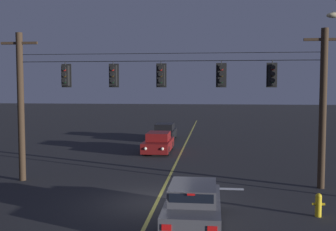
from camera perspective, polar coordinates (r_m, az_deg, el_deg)
The scene contains 13 objects.
ground_plane at distance 16.56m, azimuth -1.63°, elevation -12.08°, with size 180.00×180.00×0.00m, color #28282B.
lane_centre_stripe at distance 25.43m, azimuth 1.25°, elevation -6.35°, with size 0.14×60.00×0.01m, color #D1C64C.
stop_bar_paint at distance 18.89m, azimuth 5.28°, elevation -10.05°, with size 3.40×0.36×0.01m, color silver.
signal_span_assembly at distance 19.06m, azimuth -0.33°, elevation 1.45°, with size 15.96×0.32×7.18m.
traffic_light_leftmost at distance 20.16m, azimuth -14.10°, elevation 5.43°, with size 0.48×0.41×1.22m.
traffic_light_left_inner at distance 19.48m, azimuth -7.65°, elevation 5.56°, with size 0.48×0.41×1.22m.
traffic_light_centre at distance 19.06m, azimuth -0.99°, elevation 5.63°, with size 0.48×0.41×1.22m.
traffic_light_right_inner at distance 18.90m, azimuth 7.44°, elevation 5.61°, with size 0.48×0.41×1.22m.
traffic_light_rightmost at distance 19.08m, azimuth 14.32°, elevation 5.50°, with size 0.48×0.41×1.22m.
car_waiting_near_lane at distance 14.00m, azimuth 3.51°, elevation -12.36°, with size 1.80×4.33×1.39m.
car_oncoming_lead at distance 28.78m, azimuth -1.36°, elevation -3.83°, with size 1.80×4.42×1.39m.
car_oncoming_trailing at distance 35.43m, azimuth -0.50°, elevation -2.33°, with size 1.80×4.42×1.39m.
fire_hydrant at distance 15.74m, azimuth 20.21°, elevation -11.53°, with size 0.44×0.22×0.84m.
Camera 1 is at (2.21, -15.75, 4.61)m, focal length 43.78 mm.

